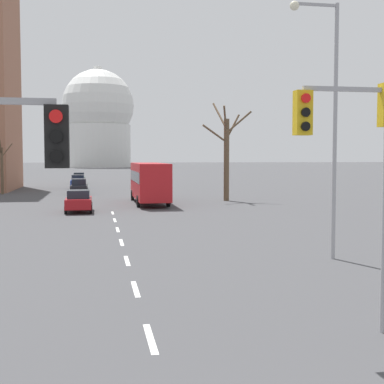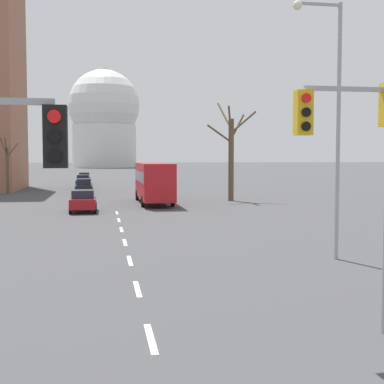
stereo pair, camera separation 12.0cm
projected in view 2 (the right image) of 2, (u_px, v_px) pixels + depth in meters
lane_stripe_1 at (151, 338)px, 11.79m from camera, size 0.16×2.00×0.01m
lane_stripe_2 at (137, 289)px, 16.22m from camera, size 0.16×2.00×0.01m
lane_stripe_3 at (130, 261)px, 20.65m from camera, size 0.16×2.00×0.01m
lane_stripe_4 at (125, 242)px, 25.07m from camera, size 0.16×2.00×0.01m
lane_stripe_5 at (121, 230)px, 29.50m from camera, size 0.16×2.00×0.01m
lane_stripe_6 at (119, 220)px, 33.93m from camera, size 0.16×2.00×0.01m
lane_stripe_7 at (117, 213)px, 38.36m from camera, size 0.16×2.00×0.01m
traffic_signal_near_right at (360, 141)px, 11.75m from camera, size 2.36×0.34×5.73m
street_lamp_right at (331, 108)px, 20.55m from camera, size 1.98×0.36×9.88m
sedan_near_left at (83, 182)px, 68.27m from camera, size 1.86×4.50×1.75m
sedan_near_right at (83, 201)px, 38.88m from camera, size 1.91×4.02×1.62m
sedan_mid_centre at (84, 178)px, 82.18m from camera, size 1.87×4.08×1.64m
sedan_far_left at (84, 186)px, 57.52m from camera, size 1.81×4.49×1.69m
city_bus at (154, 180)px, 45.98m from camera, size 2.66×10.80×3.48m
bare_tree_left_near at (7, 168)px, 57.63m from camera, size 1.68×2.17×6.08m
bare_tree_right_near at (231, 153)px, 48.80m from camera, size 4.60×4.03×9.19m
capitol_dome at (104, 119)px, 208.50m from camera, size 27.63×27.63×39.03m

